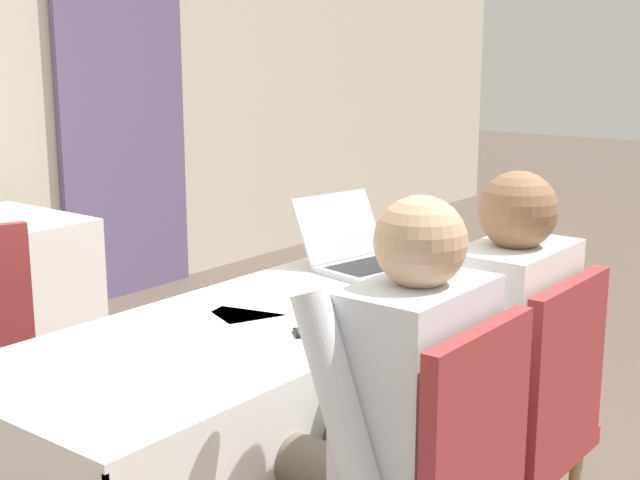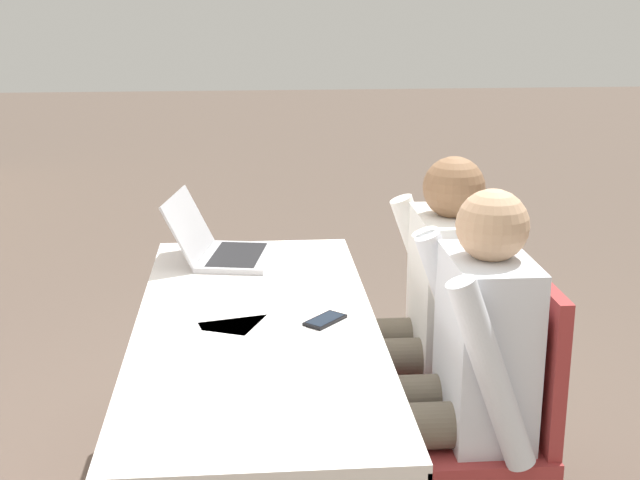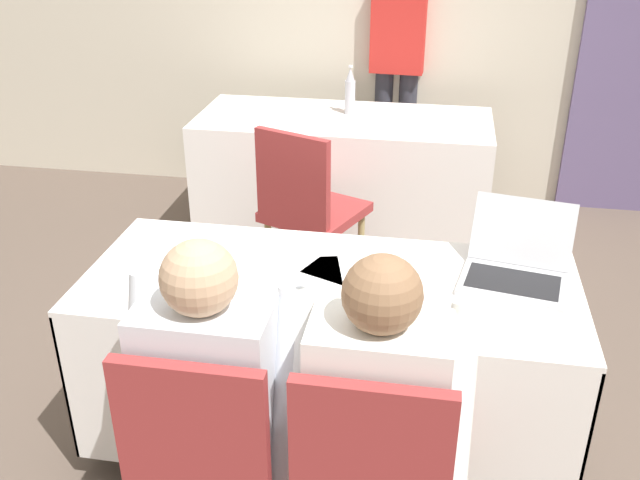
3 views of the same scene
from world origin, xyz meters
name	(u,v)px [view 2 (image 2 of 3)]	position (x,y,z in m)	size (l,w,h in m)	color
conference_table_near	(257,376)	(0.00, 0.00, 0.55)	(1.71, 0.72, 0.72)	white
laptop	(223,247)	(0.63, 0.11, 0.77)	(0.41, 0.42, 0.24)	#B7B7BC
cell_phone	(325,320)	(-0.02, -0.21, 0.73)	(0.15, 0.14, 0.01)	black
paper_beside_laptop	(213,318)	(0.04, 0.13, 0.72)	(0.31, 0.35, 0.00)	white
paper_centre_table	(254,329)	(-0.06, 0.01, 0.72)	(0.27, 0.34, 0.00)	white
chair_near_left	(491,414)	(-0.23, -0.67, 0.51)	(0.44, 0.44, 0.91)	tan
chair_near_right	(455,351)	(0.23, -0.67, 0.51)	(0.44, 0.44, 0.91)	tan
person_checkered_shirt	(458,365)	(-0.23, -0.56, 0.67)	(0.50, 0.52, 1.17)	#665B4C
person_white_shirt	(426,307)	(0.23, -0.56, 0.67)	(0.50, 0.52, 1.17)	#665B4C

